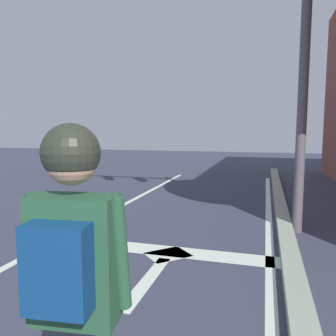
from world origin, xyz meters
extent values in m
cube|color=silver|center=(1.21, 8.13, 0.00)|extent=(3.35, 0.40, 0.01)
cube|color=silver|center=(1.38, 7.15, 0.00)|extent=(0.16, 1.40, 0.01)
cube|color=silver|center=(1.38, 8.00, 0.00)|extent=(0.71, 0.71, 0.01)
cube|color=#265337|center=(1.85, 4.94, 1.16)|extent=(0.39, 0.22, 0.56)
cylinder|color=#265337|center=(1.65, 4.94, 1.19)|extent=(0.07, 0.08, 0.51)
cylinder|color=#265337|center=(2.05, 4.99, 1.19)|extent=(0.07, 0.14, 0.52)
sphere|color=tan|center=(1.85, 4.94, 1.60)|extent=(0.22, 0.22, 0.22)
sphere|color=#2B3024|center=(1.85, 4.94, 1.63)|extent=(0.25, 0.25, 0.25)
cube|color=navy|center=(1.87, 4.80, 1.18)|extent=(0.27, 0.17, 0.36)
cylinder|color=#5A545D|center=(3.19, 9.63, 2.58)|extent=(0.16, 0.16, 5.15)
camera|label=1|loc=(2.64, 3.71, 1.73)|focal=35.77mm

